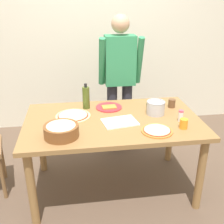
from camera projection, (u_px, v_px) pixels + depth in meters
ground at (113, 186)px, 2.82m from camera, size 8.00×8.00×0.00m
wall_back at (96, 34)px, 3.75m from camera, size 5.60×0.10×2.60m
dining_table at (113, 128)px, 2.55m from camera, size 1.60×0.96×0.76m
person_cook at (120, 76)px, 3.15m from camera, size 0.49×0.25×1.62m
pizza_raw_on_board at (73, 116)px, 2.56m from camera, size 0.32×0.32×0.02m
pizza_cooked_on_tray at (157, 131)px, 2.29m from camera, size 0.26×0.26×0.02m
plate_with_slice at (109, 107)px, 2.76m from camera, size 0.26×0.26×0.02m
popcorn_bowl at (61, 130)px, 2.19m from camera, size 0.28×0.28×0.11m
olive_oil_bottle at (86, 98)px, 2.71m from camera, size 0.07×0.07×0.26m
steel_pot at (156, 107)px, 2.60m from camera, size 0.17×0.17×0.13m
cup_orange at (184, 124)px, 2.33m from camera, size 0.07×0.07×0.08m
cup_small_brown at (172, 103)px, 2.76m from camera, size 0.07×0.07×0.08m
salt_shaker at (181, 116)px, 2.46m from camera, size 0.04×0.04×0.11m
cutting_board_white at (120, 122)px, 2.45m from camera, size 0.33×0.27×0.01m
avocado at (149, 104)px, 2.76m from camera, size 0.06×0.06×0.07m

